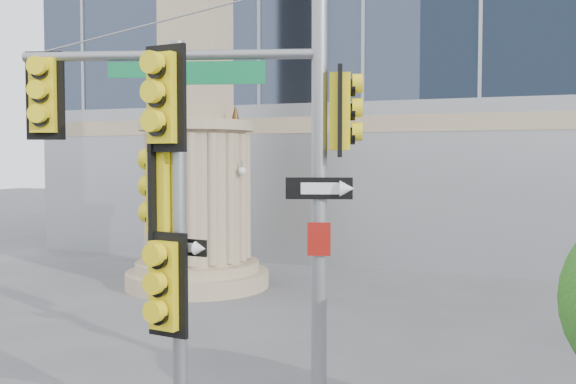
% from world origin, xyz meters
% --- Properties ---
extents(monument, '(4.40, 4.40, 16.60)m').
position_xyz_m(monument, '(-6.00, 9.00, 5.52)').
color(monument, tan).
rests_on(monument, ground).
extents(main_signal_pole, '(5.06, 1.86, 6.69)m').
position_xyz_m(main_signal_pole, '(-0.74, 0.63, 4.15)').
color(main_signal_pole, slate).
rests_on(main_signal_pole, ground).
extents(secondary_signal_pole, '(0.95, 0.79, 5.51)m').
position_xyz_m(secondary_signal_pole, '(-1.01, -1.11, 3.24)').
color(secondary_signal_pole, slate).
rests_on(secondary_signal_pole, ground).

